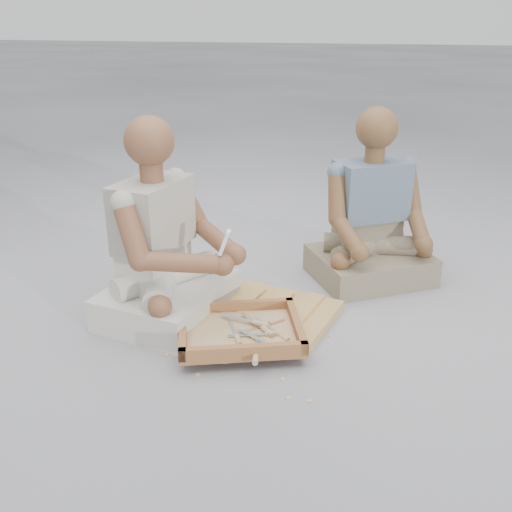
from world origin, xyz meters
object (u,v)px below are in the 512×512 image
(carved_panel, at_px, (260,310))
(tool_tray, at_px, (240,331))
(craftsman, at_px, (164,252))
(companion, at_px, (372,225))

(carved_panel, distance_m, tool_tray, 0.28)
(carved_panel, distance_m, craftsman, 0.50)
(carved_panel, xyz_separation_m, tool_tray, (-0.01, -0.27, 0.04))
(craftsman, bearing_deg, companion, 136.31)
(craftsman, relative_size, companion, 1.03)
(tool_tray, bearing_deg, craftsman, 156.76)
(craftsman, distance_m, companion, 1.06)
(tool_tray, relative_size, craftsman, 0.68)
(carved_panel, distance_m, companion, 0.74)
(carved_panel, height_order, tool_tray, tool_tray)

